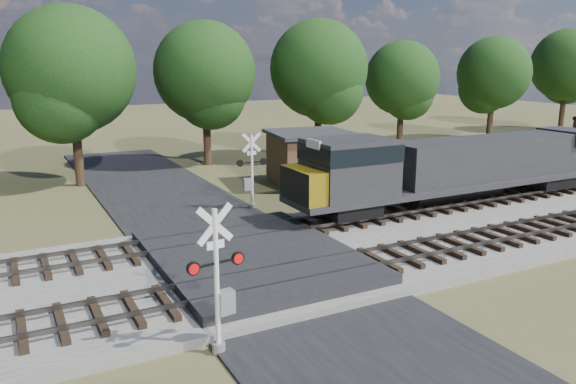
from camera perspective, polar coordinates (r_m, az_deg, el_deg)
ground at (r=20.99m, az=-3.07°, el=-7.98°), size 160.00×160.00×0.00m
ballast_bed at (r=26.77m, az=16.38°, el=-3.43°), size 140.00×10.00×0.30m
road at (r=20.98m, az=-3.07°, el=-7.88°), size 7.00×60.00×0.08m
crossing_panel at (r=21.31m, az=-3.64°, el=-6.76°), size 7.00×9.00×0.62m
track_near at (r=20.66m, az=7.23°, el=-7.21°), size 140.00×2.60×0.33m
track_far at (r=24.70m, az=0.65°, el=-3.64°), size 140.00×2.60×0.33m
crossing_signal_near at (r=14.95m, az=-6.94°, el=-10.10°), size 1.65×0.40×4.10m
crossing_signal_far at (r=28.88m, az=-3.83°, el=1.42°), size 1.62×0.35×4.02m
equipment_shed at (r=34.79m, az=2.28°, el=3.48°), size 5.57×5.57×3.31m
treeline at (r=40.88m, az=-7.41°, el=12.02°), size 83.32×12.38×11.30m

